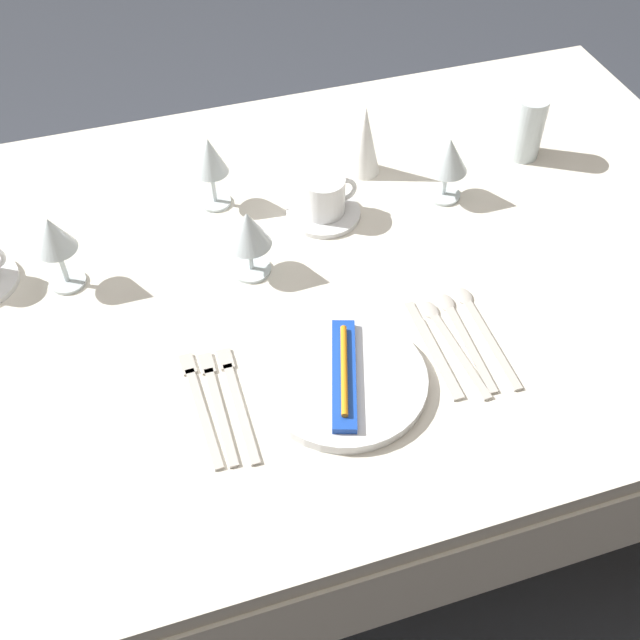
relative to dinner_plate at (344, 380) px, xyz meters
The scene contains 19 objects.
ground_plane 0.79m from the dinner_plate, 92.14° to the left, with size 6.00×6.00×0.00m, color #383D47.
dining_table 0.28m from the dinner_plate, 92.14° to the left, with size 1.80×1.11×0.74m.
dinner_plate is the anchor object (origin of this frame).
toothbrush_package 0.02m from the dinner_plate, 97.13° to the left, with size 0.10×0.21×0.02m.
fork_outer 0.16m from the dinner_plate, behind, with size 0.02×0.22×0.00m.
fork_inner 0.19m from the dinner_plate, behind, with size 0.02×0.22×0.00m.
fork_salad 0.22m from the dinner_plate, behind, with size 0.02×0.22×0.00m.
dinner_knife 0.16m from the dinner_plate, ahead, with size 0.02×0.21×0.00m.
spoon_soup 0.19m from the dinner_plate, 11.75° to the left, with size 0.03×0.22×0.01m.
spoon_dessert 0.22m from the dinner_plate, 12.31° to the left, with size 0.03×0.22×0.01m.
spoon_tea 0.26m from the dinner_plate, 10.64° to the left, with size 0.03×0.23×0.01m.
saucer_right 0.40m from the dinner_plate, 76.67° to the left, with size 0.14×0.14×0.01m, color white.
coffee_cup_right 0.41m from the dinner_plate, 76.42° to the left, with size 0.11×0.08×0.07m.
wine_glass_centre 0.53m from the dinner_plate, 137.35° to the left, with size 0.07×0.07×0.14m.
wine_glass_left 0.51m from the dinner_plate, 100.85° to the left, with size 0.07×0.07×0.14m.
wine_glass_right 0.51m from the dinner_plate, 48.71° to the left, with size 0.08×0.08×0.13m.
wine_glass_far 0.31m from the dinner_plate, 104.35° to the left, with size 0.08×0.08×0.13m.
drink_tumbler 0.71m from the dinner_plate, 40.03° to the left, with size 0.07×0.07×0.13m.
napkin_folded 0.54m from the dinner_plate, 67.06° to the left, with size 0.06×0.06×0.15m, color white.
Camera 1 is at (-0.25, -0.95, 1.68)m, focal length 43.47 mm.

